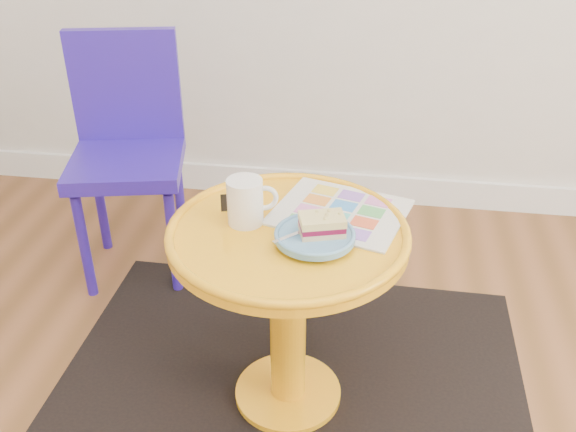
# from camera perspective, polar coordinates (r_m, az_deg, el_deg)

# --- Properties ---
(room_walls) EXTENTS (4.00, 4.00, 4.00)m
(room_walls) POSITION_cam_1_polar(r_m,az_deg,el_deg) (2.10, -18.88, -8.71)
(room_walls) COLOR silver
(room_walls) RESTS_ON ground
(rug) EXTENTS (1.31, 1.12, 0.01)m
(rug) POSITION_cam_1_polar(r_m,az_deg,el_deg) (1.84, 0.00, -15.61)
(rug) COLOR black
(rug) RESTS_ON ground
(side_table) EXTENTS (0.57, 0.57, 0.54)m
(side_table) POSITION_cam_1_polar(r_m,az_deg,el_deg) (1.59, -0.00, -5.97)
(side_table) COLOR #FFA915
(side_table) RESTS_ON ground
(chair) EXTENTS (0.43, 0.43, 0.81)m
(chair) POSITION_cam_1_polar(r_m,az_deg,el_deg) (2.20, -14.08, 6.49)
(chair) COLOR #2F19A5
(chair) RESTS_ON ground
(newspaper) EXTENTS (0.37, 0.34, 0.01)m
(newspaper) POSITION_cam_1_polar(r_m,az_deg,el_deg) (1.57, 4.63, 0.36)
(newspaper) COLOR silver
(newspaper) RESTS_ON side_table
(mug) EXTENTS (0.12, 0.09, 0.11)m
(mug) POSITION_cam_1_polar(r_m,az_deg,el_deg) (1.51, -3.75, 1.42)
(mug) COLOR white
(mug) RESTS_ON side_table
(plate) EXTENTS (0.18, 0.18, 0.02)m
(plate) POSITION_cam_1_polar(r_m,az_deg,el_deg) (1.45, 2.40, -1.83)
(plate) COLOR #5C95C2
(plate) RESTS_ON newspaper
(cake_slice) EXTENTS (0.11, 0.09, 0.04)m
(cake_slice) POSITION_cam_1_polar(r_m,az_deg,el_deg) (1.43, 3.04, -0.76)
(cake_slice) COLOR #D3BC8C
(cake_slice) RESTS_ON plate
(fork) EXTENTS (0.11, 0.11, 0.00)m
(fork) POSITION_cam_1_polar(r_m,az_deg,el_deg) (1.44, 1.21, -1.42)
(fork) COLOR silver
(fork) RESTS_ON plate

